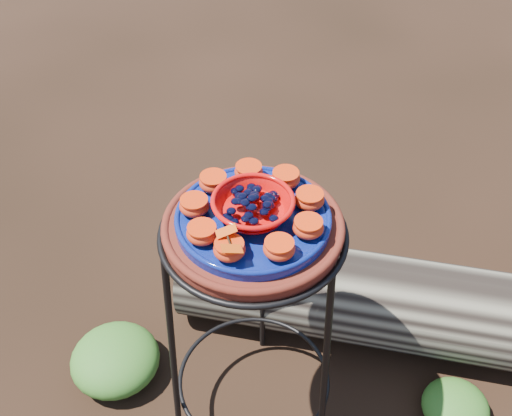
# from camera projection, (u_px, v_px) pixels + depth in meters

# --- Properties ---
(ground) EXTENTS (60.00, 60.00, 0.00)m
(ground) POSITION_uv_depth(u_px,v_px,m) (254.00, 408.00, 1.82)
(ground) COLOR black
(plant_stand) EXTENTS (0.44, 0.44, 0.70)m
(plant_stand) POSITION_uv_depth(u_px,v_px,m) (254.00, 334.00, 1.59)
(plant_stand) COLOR black
(plant_stand) RESTS_ON ground
(terracotta_saucer) EXTENTS (0.38, 0.38, 0.03)m
(terracotta_saucer) POSITION_uv_depth(u_px,v_px,m) (253.00, 228.00, 1.34)
(terracotta_saucer) COLOR #4C2113
(terracotta_saucer) RESTS_ON plant_stand
(cobalt_plate) EXTENTS (0.32, 0.32, 0.02)m
(cobalt_plate) POSITION_uv_depth(u_px,v_px,m) (253.00, 219.00, 1.32)
(cobalt_plate) COLOR #020F4C
(cobalt_plate) RESTS_ON terracotta_saucer
(red_bowl) EXTENTS (0.16, 0.16, 0.04)m
(red_bowl) POSITION_uv_depth(u_px,v_px,m) (253.00, 208.00, 1.30)
(red_bowl) COLOR red
(red_bowl) RESTS_ON cobalt_plate
(glass_gems) EXTENTS (0.13, 0.13, 0.02)m
(glass_gems) POSITION_uv_depth(u_px,v_px,m) (253.00, 195.00, 1.28)
(glass_gems) COLOR black
(glass_gems) RESTS_ON red_bowl
(orange_half_0) EXTENTS (0.06, 0.06, 0.03)m
(orange_half_0) POSITION_uv_depth(u_px,v_px,m) (229.00, 249.00, 1.22)
(orange_half_0) COLOR #B5190F
(orange_half_0) RESTS_ON cobalt_plate
(orange_half_1) EXTENTS (0.06, 0.06, 0.03)m
(orange_half_1) POSITION_uv_depth(u_px,v_px,m) (279.00, 249.00, 1.22)
(orange_half_1) COLOR #B5190F
(orange_half_1) RESTS_ON cobalt_plate
(orange_half_2) EXTENTS (0.06, 0.06, 0.03)m
(orange_half_2) POSITION_uv_depth(u_px,v_px,m) (308.00, 227.00, 1.26)
(orange_half_2) COLOR #B5190F
(orange_half_2) RESTS_ON cobalt_plate
(orange_half_3) EXTENTS (0.06, 0.06, 0.03)m
(orange_half_3) POSITION_uv_depth(u_px,v_px,m) (309.00, 200.00, 1.32)
(orange_half_3) COLOR #B5190F
(orange_half_3) RESTS_ON cobalt_plate
(orange_half_4) EXTENTS (0.06, 0.06, 0.03)m
(orange_half_4) POSITION_uv_depth(u_px,v_px,m) (286.00, 178.00, 1.37)
(orange_half_4) COLOR #B5190F
(orange_half_4) RESTS_ON cobalt_plate
(orange_half_5) EXTENTS (0.06, 0.06, 0.03)m
(orange_half_5) POSITION_uv_depth(u_px,v_px,m) (249.00, 172.00, 1.39)
(orange_half_5) COLOR #B5190F
(orange_half_5) RESTS_ON cobalt_plate
(orange_half_6) EXTENTS (0.06, 0.06, 0.03)m
(orange_half_6) POSITION_uv_depth(u_px,v_px,m) (213.00, 182.00, 1.37)
(orange_half_6) COLOR #B5190F
(orange_half_6) RESTS_ON cobalt_plate
(orange_half_7) EXTENTS (0.06, 0.06, 0.03)m
(orange_half_7) POSITION_uv_depth(u_px,v_px,m) (194.00, 206.00, 1.31)
(orange_half_7) COLOR #B5190F
(orange_half_7) RESTS_ON cobalt_plate
(orange_half_8) EXTENTS (0.06, 0.06, 0.03)m
(orange_half_8) POSITION_uv_depth(u_px,v_px,m) (202.00, 233.00, 1.25)
(orange_half_8) COLOR #B5190F
(orange_half_8) RESTS_ON cobalt_plate
(butterfly) EXTENTS (0.10, 0.08, 0.02)m
(butterfly) POSITION_uv_depth(u_px,v_px,m) (229.00, 240.00, 1.20)
(butterfly) COLOR #D6460B
(butterfly) RESTS_ON orange_half_0
(driftwood_log) EXTENTS (1.54, 0.54, 0.28)m
(driftwood_log) POSITION_uv_depth(u_px,v_px,m) (430.00, 309.00, 1.91)
(driftwood_log) COLOR black
(driftwood_log) RESTS_ON ground
(foliage_left) EXTENTS (0.26, 0.26, 0.13)m
(foliage_left) POSITION_uv_depth(u_px,v_px,m) (115.00, 358.00, 1.87)
(foliage_left) COLOR #2E681F
(foliage_left) RESTS_ON ground
(foliage_right) EXTENTS (0.19, 0.19, 0.09)m
(foliage_right) POSITION_uv_depth(u_px,v_px,m) (456.00, 407.00, 1.77)
(foliage_right) COLOR #2E681F
(foliage_right) RESTS_ON ground
(foliage_back) EXTENTS (0.29, 0.29, 0.15)m
(foliage_back) POSITION_uv_depth(u_px,v_px,m) (217.00, 234.00, 2.24)
(foliage_back) COLOR #2E681F
(foliage_back) RESTS_ON ground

